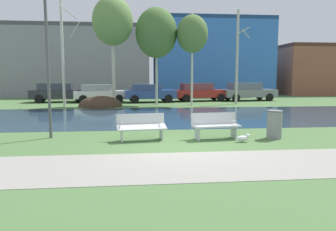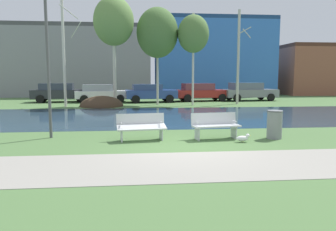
# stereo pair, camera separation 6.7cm
# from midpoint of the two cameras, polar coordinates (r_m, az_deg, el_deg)

# --- Properties ---
(ground_plane) EXTENTS (120.00, 120.00, 0.00)m
(ground_plane) POSITION_cam_midpoint_polar(r_m,az_deg,el_deg) (19.45, -1.68, 0.72)
(ground_plane) COLOR #4C703D
(paved_path_strip) EXTENTS (60.00, 2.59, 0.01)m
(paved_path_strip) POSITION_cam_midpoint_polar(r_m,az_deg,el_deg) (7.81, 5.00, -8.67)
(paved_path_strip) COLOR gray
(paved_path_strip) RESTS_ON ground
(river_band) EXTENTS (80.00, 8.89, 0.01)m
(river_band) POSITION_cam_midpoint_polar(r_m,az_deg,el_deg) (17.16, -1.09, -0.09)
(river_band) COLOR #284256
(river_band) RESTS_ON ground
(soil_mound) EXTENTS (3.03, 3.51, 1.46)m
(soil_mound) POSITION_cam_midpoint_polar(r_m,az_deg,el_deg) (23.40, -11.85, 1.63)
(soil_mound) COLOR #423021
(soil_mound) RESTS_ON ground
(bench_left) EXTENTS (1.66, 0.76, 0.87)m
(bench_left) POSITION_cam_midpoint_polar(r_m,az_deg,el_deg) (10.68, -4.88, -1.87)
(bench_left) COLOR silver
(bench_left) RESTS_ON ground
(bench_right) EXTENTS (1.66, 0.76, 0.87)m
(bench_right) POSITION_cam_midpoint_polar(r_m,az_deg,el_deg) (11.01, 8.18, -1.65)
(bench_right) COLOR silver
(bench_right) RESTS_ON ground
(trash_bin) EXTENTS (0.53, 0.53, 0.96)m
(trash_bin) POSITION_cam_midpoint_polar(r_m,az_deg,el_deg) (11.54, 18.05, -1.41)
(trash_bin) COLOR gray
(trash_bin) RESTS_ON ground
(seagull) EXTENTS (0.48, 0.18, 0.27)m
(seagull) POSITION_cam_midpoint_polar(r_m,az_deg,el_deg) (10.67, 12.91, -3.88)
(seagull) COLOR white
(seagull) RESTS_ON ground
(streetlamp) EXTENTS (0.32, 0.32, 5.98)m
(streetlamp) POSITION_cam_midpoint_polar(r_m,az_deg,el_deg) (11.80, -20.85, 15.39)
(streetlamp) COLOR #4C4C51
(streetlamp) RESTS_ON ground
(birch_far_left) EXTENTS (1.37, 2.31, 8.70)m
(birch_far_left) POSITION_cam_midpoint_polar(r_m,az_deg,el_deg) (23.49, -18.13, 12.24)
(birch_far_left) COLOR beige
(birch_far_left) RESTS_ON ground
(birch_left) EXTENTS (2.83, 2.83, 7.63)m
(birch_left) POSITION_cam_midpoint_polar(r_m,az_deg,el_deg) (23.92, -9.81, 15.96)
(birch_left) COLOR beige
(birch_left) RESTS_ON ground
(birch_center_left) EXTENTS (3.01, 3.01, 7.04)m
(birch_center_left) POSITION_cam_midpoint_polar(r_m,az_deg,el_deg) (24.20, -2.15, 14.32)
(birch_center_left) COLOR #BCB7A8
(birch_center_left) RESTS_ON ground
(birch_center) EXTENTS (2.23, 2.23, 6.54)m
(birch_center) POSITION_cam_midpoint_polar(r_m,az_deg,el_deg) (23.80, 4.21, 14.09)
(birch_center) COLOR beige
(birch_center) RESTS_ON ground
(birch_center_right) EXTENTS (1.00, 1.78, 6.99)m
(birch_center_right) POSITION_cam_midpoint_polar(r_m,az_deg,el_deg) (25.24, 12.04, 10.13)
(birch_center_right) COLOR #BCB7A8
(birch_center_right) RESTS_ON ground
(parked_van_nearest_dark) EXTENTS (4.80, 2.43, 1.54)m
(parked_van_nearest_dark) POSITION_cam_midpoint_polar(r_m,az_deg,el_deg) (28.01, -18.67, 3.92)
(parked_van_nearest_dark) COLOR #282B30
(parked_van_nearest_dark) RESTS_ON ground
(parked_sedan_second_white) EXTENTS (4.40, 2.40, 1.43)m
(parked_sedan_second_white) POSITION_cam_midpoint_polar(r_m,az_deg,el_deg) (27.06, -11.96, 3.94)
(parked_sedan_second_white) COLOR silver
(parked_sedan_second_white) RESTS_ON ground
(parked_hatch_third_blue) EXTENTS (4.25, 2.39, 1.46)m
(parked_hatch_third_blue) POSITION_cam_midpoint_polar(r_m,az_deg,el_deg) (26.43, -3.42, 4.04)
(parked_hatch_third_blue) COLOR #2D4793
(parked_hatch_third_blue) RESTS_ON ground
(parked_wagon_fourth_red) EXTENTS (4.69, 2.32, 1.50)m
(parked_wagon_fourth_red) POSITION_cam_midpoint_polar(r_m,az_deg,el_deg) (27.79, 5.51, 4.19)
(parked_wagon_fourth_red) COLOR maroon
(parked_wagon_fourth_red) RESTS_ON ground
(parked_suv_fifth_grey) EXTENTS (4.79, 2.37, 1.54)m
(parked_suv_fifth_grey) POSITION_cam_midpoint_polar(r_m,az_deg,el_deg) (28.95, 13.71, 4.17)
(parked_suv_fifth_grey) COLOR slate
(parked_suv_fifth_grey) RESTS_ON ground
(building_grey_warehouse) EXTENTS (14.94, 7.89, 7.39)m
(building_grey_warehouse) POSITION_cam_midpoint_polar(r_m,az_deg,el_deg) (37.60, -15.26, 9.11)
(building_grey_warehouse) COLOR gray
(building_grey_warehouse) RESTS_ON ground
(building_blue_store) EXTENTS (12.80, 6.37, 8.44)m
(building_blue_store) POSITION_cam_midpoint_polar(r_m,az_deg,el_deg) (37.71, 7.55, 10.09)
(building_blue_store) COLOR #3870C6
(building_blue_store) RESTS_ON ground
(building_brick_low) EXTENTS (11.81, 6.37, 5.65)m
(building_brick_low) POSITION_cam_midpoint_polar(r_m,az_deg,el_deg) (42.70, 26.23, 7.19)
(building_brick_low) COLOR brown
(building_brick_low) RESTS_ON ground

